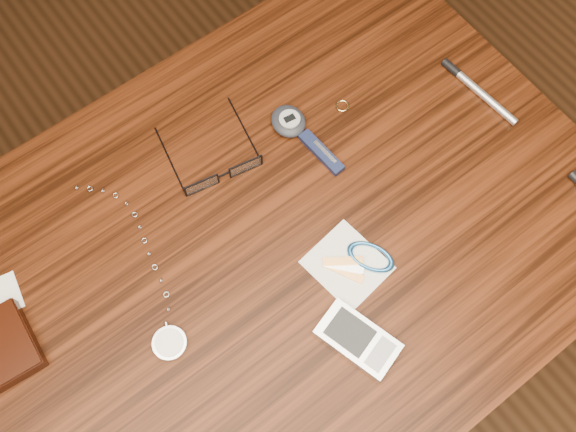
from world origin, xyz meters
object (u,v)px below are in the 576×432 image
Objects in this scene: notepad_keys at (360,261)px; pocket_knife at (321,152)px; eyeglasses at (222,172)px; pocket_watch at (168,337)px; desk at (263,273)px; pedometer at (288,121)px; pda_phone at (358,339)px; silver_pen at (473,87)px.

pocket_knife is at bearing 69.44° from notepad_keys.
eyeglasses reaches higher than pocket_knife.
pocket_watch is at bearing -164.20° from pocket_knife.
pedometer is (0.15, 0.14, 0.11)m from desk.
pocket_watch is 0.36m from pedometer.
pocket_knife is (0.06, 0.16, 0.00)m from notepad_keys.
pocket_knife is (0.13, 0.25, -0.00)m from pda_phone.
pocket_watch is 0.28m from notepad_keys.
silver_pen is at bearing 2.36° from desk.
pocket_watch is at bearing 165.41° from notepad_keys.
eyeglasses reaches higher than desk.
pocket_knife is at bearing -23.26° from eyeglasses.
silver_pen is at bearing 4.11° from pocket_watch.
desk is 8.29× the size of notepad_keys.
silver_pen reaches higher than notepad_keys.
pda_phone is 0.28m from pocket_knife.
notepad_keys is at bearing -110.56° from pocket_knife.
pocket_watch is (-0.19, -0.15, -0.01)m from eyeglasses.
eyeglasses is 2.28× the size of pedometer.
silver_pen is at bearing 26.57° from pda_phone.
notepad_keys is 0.34m from silver_pen.
eyeglasses is at bearing 108.82° from notepad_keys.
pedometer is at bearing 155.64° from silver_pen.
notepad_keys is (0.27, -0.07, -0.00)m from pocket_watch.
eyeglasses is 1.25× the size of pda_phone.
desk is 0.21m from pocket_knife.
desk is 6.79× the size of eyeglasses.
pda_phone is at bearing -111.47° from pedometer.
pda_phone is at bearing -118.34° from pocket_knife.
desk is 0.20m from pocket_watch.
pedometer is at bearing 4.70° from eyeglasses.
notepad_keys is at bearing -102.74° from pedometer.
pedometer reaches higher than desk.
pda_phone reaches higher than silver_pen.
pedometer reaches higher than pocket_knife.
pda_phone is (0.00, -0.31, -0.00)m from eyeglasses.
pda_phone is at bearing -153.43° from silver_pen.
eyeglasses is 0.13m from pedometer.
pda_phone reaches higher than desk.
notepad_keys is 0.17m from pocket_knife.
silver_pen is (0.26, -0.05, 0.00)m from pocket_knife.
pedometer is at bearing 42.02° from desk.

